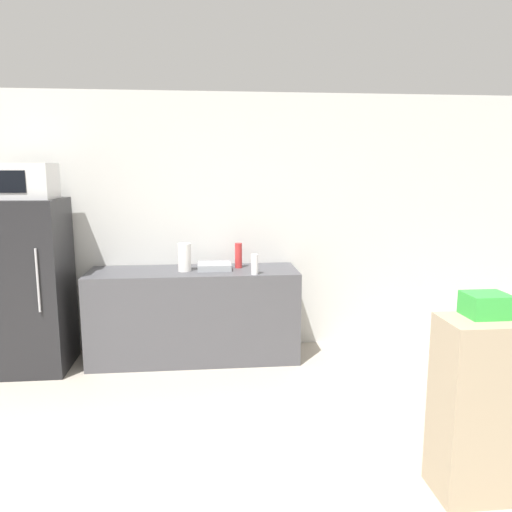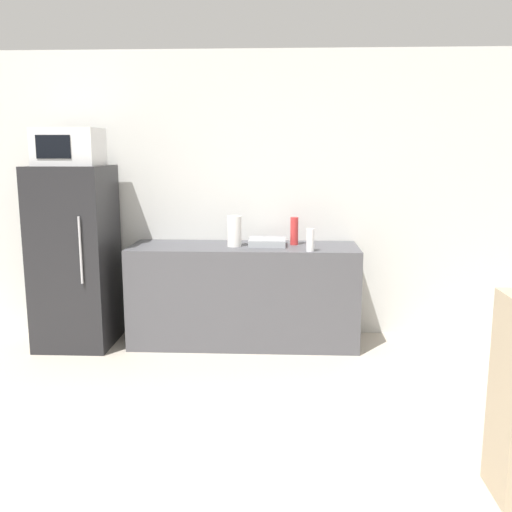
{
  "view_description": "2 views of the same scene",
  "coord_description": "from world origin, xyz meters",
  "px_view_note": "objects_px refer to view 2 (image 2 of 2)",
  "views": [
    {
      "loc": [
        0.47,
        -1.73,
        1.84
      ],
      "look_at": [
        0.86,
        2.15,
        1.17
      ],
      "focal_mm": 35.0,
      "sensor_mm": 36.0,
      "label": 1
    },
    {
      "loc": [
        0.69,
        -1.92,
        1.71
      ],
      "look_at": [
        0.5,
        2.02,
        0.98
      ],
      "focal_mm": 40.0,
      "sensor_mm": 36.0,
      "label": 2
    }
  ],
  "objects_px": {
    "refrigerator": "(75,257)",
    "microwave": "(69,147)",
    "bottle_tall": "(294,231)",
    "bottle_short": "(310,240)",
    "paper_towel_roll": "(234,231)"
  },
  "relations": [
    {
      "from": "microwave",
      "to": "bottle_short",
      "type": "distance_m",
      "value": 2.2
    },
    {
      "from": "refrigerator",
      "to": "microwave",
      "type": "height_order",
      "value": "microwave"
    },
    {
      "from": "bottle_tall",
      "to": "bottle_short",
      "type": "bearing_deg",
      "value": -69.46
    },
    {
      "from": "microwave",
      "to": "paper_towel_roll",
      "type": "relative_size",
      "value": 1.96
    },
    {
      "from": "bottle_tall",
      "to": "bottle_short",
      "type": "height_order",
      "value": "bottle_tall"
    },
    {
      "from": "refrigerator",
      "to": "microwave",
      "type": "bearing_deg",
      "value": -107.69
    },
    {
      "from": "refrigerator",
      "to": "bottle_short",
      "type": "xyz_separation_m",
      "value": [
        2.05,
        -0.16,
        0.19
      ]
    },
    {
      "from": "bottle_short",
      "to": "microwave",
      "type": "bearing_deg",
      "value": 175.51
    },
    {
      "from": "microwave",
      "to": "bottle_tall",
      "type": "distance_m",
      "value": 2.07
    },
    {
      "from": "bottle_tall",
      "to": "paper_towel_roll",
      "type": "height_order",
      "value": "paper_towel_roll"
    },
    {
      "from": "refrigerator",
      "to": "bottle_tall",
      "type": "distance_m",
      "value": 1.95
    },
    {
      "from": "bottle_tall",
      "to": "paper_towel_roll",
      "type": "xyz_separation_m",
      "value": [
        -0.52,
        -0.11,
        0.01
      ]
    },
    {
      "from": "refrigerator",
      "to": "microwave",
      "type": "xyz_separation_m",
      "value": [
        -0.0,
        -0.0,
        0.95
      ]
    },
    {
      "from": "refrigerator",
      "to": "bottle_tall",
      "type": "relative_size",
      "value": 6.43
    },
    {
      "from": "bottle_short",
      "to": "paper_towel_roll",
      "type": "height_order",
      "value": "paper_towel_roll"
    }
  ]
}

